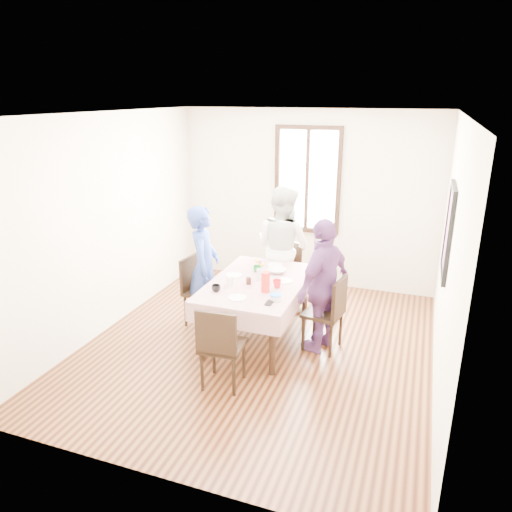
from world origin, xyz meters
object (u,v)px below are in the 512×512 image
at_px(chair_near, 223,345).
at_px(chair_left, 203,292).
at_px(dining_table, 257,311).
at_px(chair_far, 282,275).
at_px(person_left, 204,267).
at_px(person_far, 282,248).
at_px(chair_right, 323,313).
at_px(person_right, 323,286).

bearing_deg(chair_near, chair_left, 119.84).
height_order(dining_table, chair_far, chair_far).
height_order(person_left, person_far, person_far).
relative_size(chair_left, chair_far, 1.00).
bearing_deg(chair_right, chair_near, 153.03).
bearing_deg(person_right, chair_near, -14.50).
xyz_separation_m(chair_far, person_right, (0.78, -1.01, 0.34)).
height_order(chair_right, chair_near, same).
bearing_deg(person_far, person_left, 69.11).
distance_m(dining_table, person_far, 1.15).
xyz_separation_m(dining_table, person_far, (0.00, 1.04, 0.49)).
bearing_deg(chair_near, person_right, 50.73).
relative_size(chair_right, person_right, 0.57).
bearing_deg(person_right, person_left, -72.71).
distance_m(person_left, person_right, 1.56).
relative_size(dining_table, chair_left, 1.69).
bearing_deg(chair_left, person_right, 93.70).
xyz_separation_m(person_left, person_far, (0.78, 0.89, 0.07)).
height_order(chair_left, person_right, person_right).
bearing_deg(chair_near, person_far, 86.04).
bearing_deg(chair_right, chair_left, 95.65).
xyz_separation_m(chair_right, chair_far, (-0.80, 1.01, 0.00)).
height_order(dining_table, chair_left, chair_left).
bearing_deg(person_right, chair_right, 110.81).
xyz_separation_m(dining_table, chair_left, (-0.80, 0.14, 0.08)).
bearing_deg(chair_near, person_left, 119.13).
bearing_deg(person_right, person_far, -120.86).
height_order(chair_far, person_left, person_left).
relative_size(chair_left, person_left, 0.57).
bearing_deg(person_far, chair_near, 110.32).
relative_size(person_left, person_right, 1.00).
bearing_deg(chair_far, chair_near, 96.72).
relative_size(dining_table, chair_near, 1.69).
height_order(dining_table, person_right, person_right).
bearing_deg(chair_far, chair_left, 55.34).
relative_size(chair_far, person_far, 0.52).
xyz_separation_m(person_far, person_right, (0.78, -0.99, -0.07)).
distance_m(dining_table, person_left, 0.90).
relative_size(dining_table, person_right, 0.96).
height_order(chair_left, person_far, person_far).
bearing_deg(dining_table, person_far, 90.00).
bearing_deg(person_left, dining_table, -115.91).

